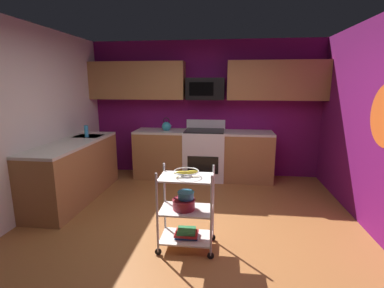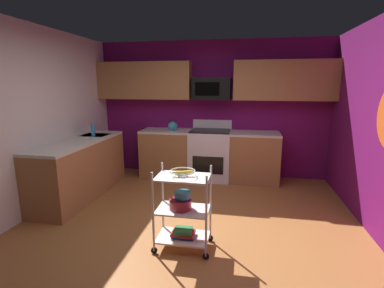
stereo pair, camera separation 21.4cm
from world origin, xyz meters
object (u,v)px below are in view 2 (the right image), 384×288
(oven_range, at_px, (210,154))
(fruit_bowl, at_px, (183,172))
(mixing_bowl_large, at_px, (180,203))
(mixing_bowl_small, at_px, (182,195))
(kettle, at_px, (173,126))
(microwave, at_px, (212,89))
(dish_soap_bottle, at_px, (93,130))
(book_stack, at_px, (183,233))
(rolling_cart, at_px, (183,209))

(oven_range, bearing_deg, fruit_bowl, -89.84)
(mixing_bowl_large, distance_m, mixing_bowl_small, 0.10)
(kettle, bearing_deg, microwave, 8.46)
(mixing_bowl_small, height_order, dish_soap_bottle, dish_soap_bottle)
(microwave, relative_size, book_stack, 2.73)
(book_stack, height_order, kettle, kettle)
(mixing_bowl_small, distance_m, kettle, 2.55)
(oven_range, distance_m, fruit_bowl, 2.46)
(oven_range, distance_m, mixing_bowl_small, 2.42)
(oven_range, distance_m, dish_soap_bottle, 2.16)
(rolling_cart, height_order, book_stack, rolling_cart)
(dish_soap_bottle, bearing_deg, mixing_bowl_small, -39.07)
(rolling_cart, height_order, fruit_bowl, rolling_cart)
(book_stack, distance_m, dish_soap_bottle, 2.60)
(mixing_bowl_small, bearing_deg, microwave, 90.01)
(microwave, xyz_separation_m, book_stack, (0.01, -2.53, -1.53))
(microwave, height_order, fruit_bowl, microwave)
(mixing_bowl_small, xyz_separation_m, kettle, (-0.73, 2.41, 0.38))
(oven_range, xyz_separation_m, microwave, (-0.00, 0.10, 1.22))
(fruit_bowl, xyz_separation_m, kettle, (-0.74, 2.42, 0.12))
(kettle, bearing_deg, mixing_bowl_small, -73.16)
(mixing_bowl_small, distance_m, dish_soap_bottle, 2.47)
(rolling_cart, distance_m, mixing_bowl_small, 0.17)
(fruit_bowl, xyz_separation_m, dish_soap_bottle, (-1.90, 1.55, 0.14))
(microwave, bearing_deg, kettle, -171.54)
(microwave, bearing_deg, dish_soap_bottle, -152.66)
(oven_range, xyz_separation_m, mixing_bowl_large, (-0.02, -2.43, 0.04))
(mixing_bowl_large, relative_size, mixing_bowl_small, 1.38)
(dish_soap_bottle, bearing_deg, microwave, 27.34)
(oven_range, xyz_separation_m, fruit_bowl, (0.01, -2.43, 0.40))
(microwave, xyz_separation_m, dish_soap_bottle, (-1.90, -0.98, -0.68))
(mixing_bowl_large, bearing_deg, kettle, 106.30)
(microwave, relative_size, mixing_bowl_large, 2.78)
(fruit_bowl, bearing_deg, book_stack, -82.87)
(microwave, bearing_deg, mixing_bowl_small, -89.99)
(oven_range, xyz_separation_m, kettle, (-0.73, -0.00, 0.52))
(oven_range, distance_m, rolling_cart, 2.43)
(rolling_cart, distance_m, kettle, 2.59)
(rolling_cart, relative_size, dish_soap_bottle, 4.57)
(fruit_bowl, bearing_deg, kettle, 106.92)
(microwave, distance_m, dish_soap_bottle, 2.24)
(rolling_cart, relative_size, book_stack, 3.57)
(book_stack, height_order, dish_soap_bottle, dish_soap_bottle)
(oven_range, distance_m, microwave, 1.23)
(book_stack, xyz_separation_m, kettle, (-0.74, 2.42, 0.83))
(fruit_bowl, bearing_deg, dish_soap_bottle, 140.84)
(rolling_cart, distance_m, book_stack, 0.28)
(rolling_cart, bearing_deg, oven_range, 90.16)
(book_stack, bearing_deg, mixing_bowl_large, 180.00)
(oven_range, height_order, mixing_bowl_small, oven_range)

